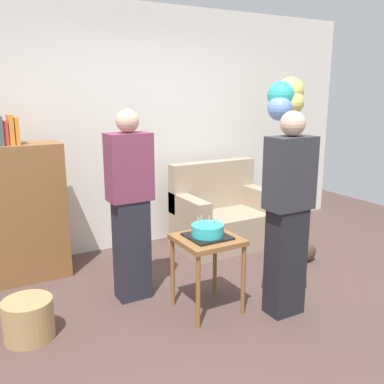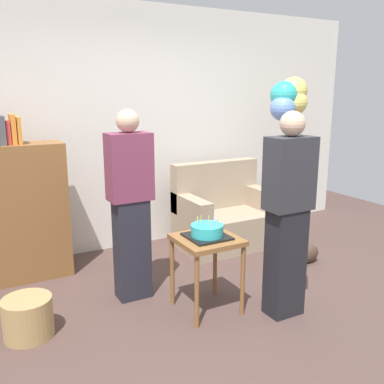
{
  "view_description": "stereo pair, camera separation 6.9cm",
  "coord_description": "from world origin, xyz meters",
  "px_view_note": "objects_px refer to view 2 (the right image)",
  "views": [
    {
      "loc": [
        -1.86,
        -2.52,
        1.78
      ],
      "look_at": [
        -0.13,
        0.49,
        0.95
      ],
      "focal_mm": 40.22,
      "sensor_mm": 36.0,
      "label": 1
    },
    {
      "loc": [
        -1.8,
        -2.56,
        1.78
      ],
      "look_at": [
        -0.13,
        0.49,
        0.95
      ],
      "focal_mm": 40.22,
      "sensor_mm": 36.0,
      "label": 2
    }
  ],
  "objects_px": {
    "side_table": "(207,249)",
    "person_holding_cake": "(288,215)",
    "wicker_basket": "(28,317)",
    "person_blowing_candles": "(131,205)",
    "birthday_cake": "(207,231)",
    "bookshelf": "(22,209)",
    "handbag": "(307,254)",
    "couch": "(224,217)",
    "balloon_bunch": "(289,98)"
  },
  "relations": [
    {
      "from": "side_table",
      "to": "person_holding_cake",
      "type": "bearing_deg",
      "value": -33.95
    },
    {
      "from": "bookshelf",
      "to": "person_holding_cake",
      "type": "distance_m",
      "value": 2.45
    },
    {
      "from": "side_table",
      "to": "balloon_bunch",
      "type": "height_order",
      "value": "balloon_bunch"
    },
    {
      "from": "bookshelf",
      "to": "side_table",
      "type": "distance_m",
      "value": 1.84
    },
    {
      "from": "couch",
      "to": "birthday_cake",
      "type": "relative_size",
      "value": 3.44
    },
    {
      "from": "wicker_basket",
      "to": "person_holding_cake",
      "type": "bearing_deg",
      "value": -18.65
    },
    {
      "from": "birthday_cake",
      "to": "wicker_basket",
      "type": "relative_size",
      "value": 0.89
    },
    {
      "from": "couch",
      "to": "person_holding_cake",
      "type": "height_order",
      "value": "person_holding_cake"
    },
    {
      "from": "wicker_basket",
      "to": "person_blowing_candles",
      "type": "bearing_deg",
      "value": 14.01
    },
    {
      "from": "person_blowing_candles",
      "to": "handbag",
      "type": "bearing_deg",
      "value": -5.69
    },
    {
      "from": "side_table",
      "to": "wicker_basket",
      "type": "xyz_separation_m",
      "value": [
        -1.36,
        0.28,
        -0.38
      ]
    },
    {
      "from": "wicker_basket",
      "to": "balloon_bunch",
      "type": "xyz_separation_m",
      "value": [
        3.05,
        0.77,
        1.53
      ]
    },
    {
      "from": "couch",
      "to": "person_blowing_candles",
      "type": "height_order",
      "value": "person_blowing_candles"
    },
    {
      "from": "person_blowing_candles",
      "to": "balloon_bunch",
      "type": "bearing_deg",
      "value": 13.7
    },
    {
      "from": "handbag",
      "to": "balloon_bunch",
      "type": "height_order",
      "value": "balloon_bunch"
    },
    {
      "from": "side_table",
      "to": "person_blowing_candles",
      "type": "relative_size",
      "value": 0.39
    },
    {
      "from": "person_holding_cake",
      "to": "handbag",
      "type": "xyz_separation_m",
      "value": [
        0.91,
        0.69,
        -0.73
      ]
    },
    {
      "from": "person_blowing_candles",
      "to": "bookshelf",
      "type": "bearing_deg",
      "value": 130.58
    },
    {
      "from": "birthday_cake",
      "to": "wicker_basket",
      "type": "height_order",
      "value": "birthday_cake"
    },
    {
      "from": "couch",
      "to": "balloon_bunch",
      "type": "distance_m",
      "value": 1.54
    },
    {
      "from": "side_table",
      "to": "person_holding_cake",
      "type": "distance_m",
      "value": 0.69
    },
    {
      "from": "person_blowing_candles",
      "to": "wicker_basket",
      "type": "bearing_deg",
      "value": -166.48
    },
    {
      "from": "couch",
      "to": "person_holding_cake",
      "type": "distance_m",
      "value": 1.71
    },
    {
      "from": "birthday_cake",
      "to": "balloon_bunch",
      "type": "xyz_separation_m",
      "value": [
        1.69,
        1.05,
        1.01
      ]
    },
    {
      "from": "wicker_basket",
      "to": "handbag",
      "type": "relative_size",
      "value": 1.29
    },
    {
      "from": "couch",
      "to": "handbag",
      "type": "xyz_separation_m",
      "value": [
        0.47,
        -0.89,
        -0.24
      ]
    },
    {
      "from": "couch",
      "to": "person_blowing_candles",
      "type": "bearing_deg",
      "value": -152.95
    },
    {
      "from": "bookshelf",
      "to": "birthday_cake",
      "type": "distance_m",
      "value": 1.83
    },
    {
      "from": "couch",
      "to": "person_holding_cake",
      "type": "xyz_separation_m",
      "value": [
        -0.45,
        -1.58,
        0.49
      ]
    },
    {
      "from": "side_table",
      "to": "bookshelf",
      "type": "bearing_deg",
      "value": 131.14
    },
    {
      "from": "side_table",
      "to": "handbag",
      "type": "distance_m",
      "value": 1.53
    },
    {
      "from": "bookshelf",
      "to": "handbag",
      "type": "bearing_deg",
      "value": -21.55
    },
    {
      "from": "person_blowing_candles",
      "to": "person_holding_cake",
      "type": "xyz_separation_m",
      "value": [
        0.97,
        -0.86,
        0.0
      ]
    },
    {
      "from": "person_holding_cake",
      "to": "handbag",
      "type": "relative_size",
      "value": 5.82
    },
    {
      "from": "person_holding_cake",
      "to": "person_blowing_candles",
      "type": "bearing_deg",
      "value": -18.38
    },
    {
      "from": "birthday_cake",
      "to": "handbag",
      "type": "bearing_deg",
      "value": 13.35
    },
    {
      "from": "handbag",
      "to": "person_blowing_candles",
      "type": "bearing_deg",
      "value": 174.81
    },
    {
      "from": "person_blowing_candles",
      "to": "balloon_bunch",
      "type": "distance_m",
      "value": 2.37
    },
    {
      "from": "person_blowing_candles",
      "to": "person_holding_cake",
      "type": "relative_size",
      "value": 1.0
    },
    {
      "from": "couch",
      "to": "side_table",
      "type": "height_order",
      "value": "couch"
    },
    {
      "from": "balloon_bunch",
      "to": "handbag",
      "type": "bearing_deg",
      "value": -110.1
    },
    {
      "from": "balloon_bunch",
      "to": "wicker_basket",
      "type": "bearing_deg",
      "value": -165.87
    },
    {
      "from": "side_table",
      "to": "balloon_bunch",
      "type": "bearing_deg",
      "value": 31.86
    },
    {
      "from": "birthday_cake",
      "to": "wicker_basket",
      "type": "bearing_deg",
      "value": 168.19
    },
    {
      "from": "couch",
      "to": "wicker_basket",
      "type": "bearing_deg",
      "value": -157.79
    },
    {
      "from": "couch",
      "to": "wicker_basket",
      "type": "height_order",
      "value": "couch"
    },
    {
      "from": "birthday_cake",
      "to": "bookshelf",
      "type": "bearing_deg",
      "value": 131.14
    },
    {
      "from": "couch",
      "to": "balloon_bunch",
      "type": "relative_size",
      "value": 0.57
    },
    {
      "from": "person_holding_cake",
      "to": "wicker_basket",
      "type": "distance_m",
      "value": 2.09
    },
    {
      "from": "person_blowing_candles",
      "to": "person_holding_cake",
      "type": "distance_m",
      "value": 1.29
    }
  ]
}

